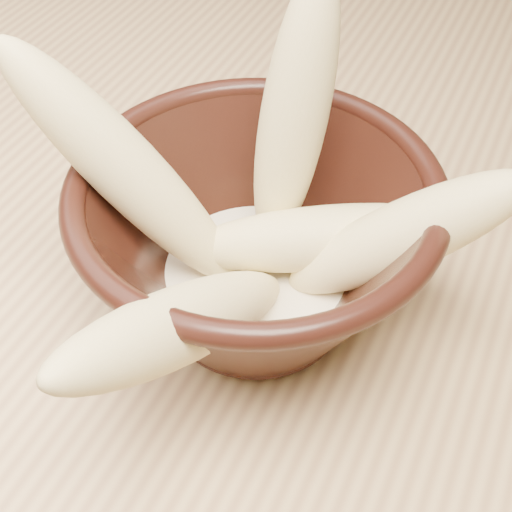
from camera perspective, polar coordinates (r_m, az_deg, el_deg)
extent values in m
cube|color=tan|center=(0.62, -2.66, 6.19)|extent=(1.20, 0.80, 0.04)
cylinder|color=tan|center=(1.32, -16.67, 8.54)|extent=(0.05, 0.05, 0.71)
cylinder|color=black|center=(0.48, 0.00, -4.30)|extent=(0.10, 0.10, 0.01)
cylinder|color=black|center=(0.46, 0.00, -2.56)|extent=(0.09, 0.09, 0.01)
torus|color=black|center=(0.40, 0.00, 5.24)|extent=(0.22, 0.22, 0.01)
cylinder|color=beige|center=(0.46, 0.00, -1.67)|extent=(0.12, 0.12, 0.02)
ellipsoid|color=#E1CD85|center=(0.43, 3.07, 11.09)|extent=(0.05, 0.09, 0.18)
ellipsoid|color=#E1CD85|center=(0.42, -10.38, 6.82)|extent=(0.16, 0.06, 0.17)
ellipsoid|color=#E1CD85|center=(0.41, 11.56, 1.55)|extent=(0.15, 0.09, 0.13)
ellipsoid|color=#E1CD85|center=(0.44, 5.76, 1.44)|extent=(0.17, 0.12, 0.05)
ellipsoid|color=#E1CD85|center=(0.37, -5.90, -5.42)|extent=(0.08, 0.19, 0.13)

